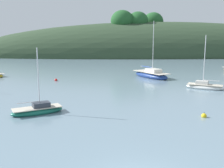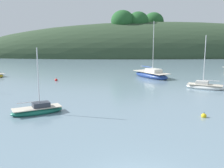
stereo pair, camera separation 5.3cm
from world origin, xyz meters
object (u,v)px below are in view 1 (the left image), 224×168
object	(u,v)px
sailboat_white_near	(204,86)
mooring_buoy_outer	(204,116)
mooring_buoy_inner	(56,80)
sailboat_black_sloop	(151,75)
sailboat_cream_ketch	(38,110)

from	to	relation	value
sailboat_white_near	mooring_buoy_outer	bearing A→B (deg)	-113.06
sailboat_white_near	mooring_buoy_outer	world-z (taller)	sailboat_white_near
mooring_buoy_inner	mooring_buoy_outer	xyz separation A→B (m)	(15.28, -20.03, 0.00)
sailboat_black_sloop	mooring_buoy_outer	size ratio (longest dim) A/B	17.86
mooring_buoy_inner	sailboat_white_near	bearing A→B (deg)	-20.78
mooring_buoy_outer	sailboat_white_near	bearing A→B (deg)	66.94
sailboat_black_sloop	mooring_buoy_inner	bearing A→B (deg)	-170.75
mooring_buoy_inner	sailboat_cream_ketch	bearing A→B (deg)	-86.51
sailboat_white_near	mooring_buoy_inner	world-z (taller)	sailboat_white_near
sailboat_cream_ketch	mooring_buoy_outer	distance (m)	14.32
sailboat_white_near	mooring_buoy_outer	size ratio (longest dim) A/B	13.19
sailboat_cream_ketch	mooring_buoy_outer	size ratio (longest dim) A/B	10.99
sailboat_cream_ketch	sailboat_black_sloop	bearing A→B (deg)	54.87
sailboat_cream_ketch	sailboat_black_sloop	distance (m)	25.17
mooring_buoy_inner	mooring_buoy_outer	bearing A→B (deg)	-52.67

